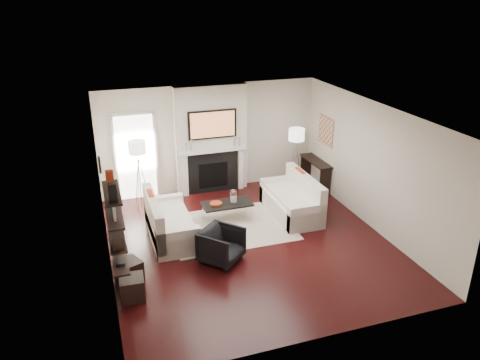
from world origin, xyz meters
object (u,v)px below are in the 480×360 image
object	(u,v)px
coffee_table	(227,204)
lamp_left_shade	(137,147)
loveseat_left_base	(171,228)
loveseat_right_base	(291,206)
ottoman_near	(129,271)
armchair	(221,244)
lamp_right_shade	(297,135)

from	to	relation	value
coffee_table	lamp_left_shade	size ratio (longest dim) A/B	2.75
loveseat_left_base	coffee_table	distance (m)	1.40
loveseat_right_base	ottoman_near	size ratio (longest dim) A/B	4.50
armchair	lamp_right_shade	bearing A→B (deg)	2.79
coffee_table	armchair	world-z (taller)	armchair
loveseat_right_base	armchair	distance (m)	2.49
ottoman_near	lamp_right_shade	bearing A→B (deg)	32.69
loveseat_right_base	ottoman_near	distance (m)	4.10
lamp_right_shade	loveseat_left_base	bearing A→B (deg)	-155.80
loveseat_right_base	lamp_right_shade	world-z (taller)	lamp_right_shade
loveseat_right_base	lamp_left_shade	xyz separation A→B (m)	(-3.18, 1.61, 1.24)
loveseat_right_base	lamp_left_shade	bearing A→B (deg)	153.12
lamp_right_shade	ottoman_near	distance (m)	5.51
coffee_table	armchair	bearing A→B (deg)	-110.49
loveseat_right_base	armchair	world-z (taller)	armchair
loveseat_right_base	ottoman_near	xyz separation A→B (m)	(-3.80, -1.52, -0.01)
loveseat_right_base	armchair	xyz separation A→B (m)	(-2.06, -1.39, 0.15)
lamp_left_shade	ottoman_near	world-z (taller)	lamp_left_shade
loveseat_left_base	loveseat_right_base	world-z (taller)	same
coffee_table	ottoman_near	distance (m)	2.90
coffee_table	ottoman_near	world-z (taller)	coffee_table
lamp_left_shade	ottoman_near	distance (m)	3.43
loveseat_left_base	loveseat_right_base	bearing A→B (deg)	4.16
ottoman_near	lamp_left_shade	bearing A→B (deg)	78.81
lamp_left_shade	armchair	bearing A→B (deg)	-69.52
loveseat_left_base	lamp_left_shade	size ratio (longest dim) A/B	4.50
loveseat_left_base	ottoman_near	bearing A→B (deg)	-127.12
armchair	lamp_right_shade	size ratio (longest dim) A/B	1.81
ottoman_near	loveseat_left_base	bearing A→B (deg)	52.88
lamp_left_shade	coffee_table	bearing A→B (deg)	-39.81
lamp_left_shade	lamp_right_shade	size ratio (longest dim) A/B	1.00
armchair	lamp_left_shade	distance (m)	3.39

